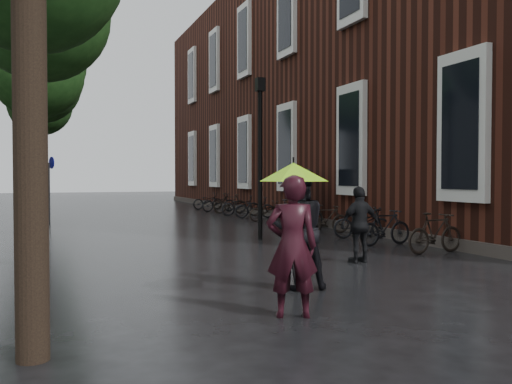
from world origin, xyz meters
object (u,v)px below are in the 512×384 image
ad_lightbox (304,198)px  person_black (299,230)px  pedestrian_walking (360,224)px  lamp_post (260,142)px  person_burgundy (292,246)px  parked_bicycles (270,210)px

ad_lightbox → person_black: bearing=-95.3°
pedestrian_walking → lamp_post: size_ratio=0.35×
ad_lightbox → lamp_post: size_ratio=0.45×
ad_lightbox → lamp_post: bearing=-113.4°
person_burgundy → parked_bicycles: size_ratio=0.10×
pedestrian_walking → lamp_post: lamp_post is taller
person_black → lamp_post: (1.99, 6.58, 1.84)m
person_black → parked_bicycles: size_ratio=0.10×
parked_bicycles → lamp_post: (-2.68, -5.60, 2.34)m
person_black → parked_bicycles: 13.06m
person_black → lamp_post: 7.12m
parked_bicycles → ad_lightbox: bearing=-88.0°
person_black → lamp_post: size_ratio=0.41×
pedestrian_walking → ad_lightbox: (2.40, 7.41, 0.24)m
parked_bicycles → lamp_post: 6.64m
person_burgundy → ad_lightbox: (5.61, 10.88, 0.12)m
parked_bicycles → ad_lightbox: size_ratio=9.21×
pedestrian_walking → ad_lightbox: 7.79m
person_black → parked_bicycles: bearing=-101.3°
person_black → pedestrian_walking: bearing=-131.0°
person_burgundy → pedestrian_walking: (3.21, 3.47, -0.11)m
pedestrian_walking → parked_bicycles: 10.51m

